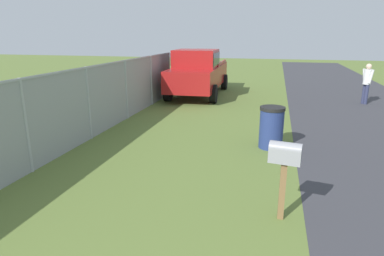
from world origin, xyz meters
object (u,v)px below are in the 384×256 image
(pickup_truck, at_px, (198,71))
(pedestrian, at_px, (367,81))
(mailbox, at_px, (285,159))
(trash_bin, at_px, (271,127))

(pickup_truck, xyz_separation_m, pedestrian, (-0.30, -7.00, -0.17))
(mailbox, relative_size, pickup_truck, 0.22)
(mailbox, relative_size, pedestrian, 0.77)
(pickup_truck, height_order, pedestrian, pickup_truck)
(pickup_truck, bearing_deg, pedestrian, 85.97)
(mailbox, height_order, trash_bin, mailbox)
(pickup_truck, distance_m, trash_bin, 7.60)
(mailbox, distance_m, trash_bin, 3.42)
(pickup_truck, bearing_deg, mailbox, 18.16)
(trash_bin, xyz_separation_m, pedestrian, (6.47, -3.59, 0.41))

